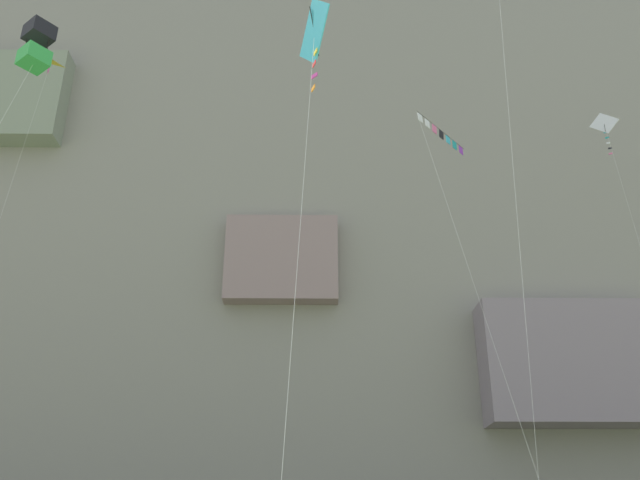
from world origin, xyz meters
name	(u,v)px	position (x,y,z in m)	size (l,w,h in m)	color
cliff_face	(290,159)	(0.01, 54.79, 39.84)	(180.00, 28.01, 79.78)	gray
kite_diamond_mid_right	(607,132)	(25.24, 35.68, 30.97)	(1.75, 6.84, 33.02)	white
kite_banner_high_right	(446,151)	(9.31, 21.33, 20.29)	(4.15, 5.61, 21.74)	black
kite_diamond_high_left	(314,37)	(2.49, 10.75, 18.53)	(1.45, 4.57, 20.11)	#38B2D1
kite_box_upper_left	(37,46)	(-9.85, 15.61, 22.09)	(3.00, 5.79, 23.21)	black
kite_delta_high_center	(47,74)	(-17.09, 32.11, 33.35)	(2.04, 6.35, 34.41)	yellow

